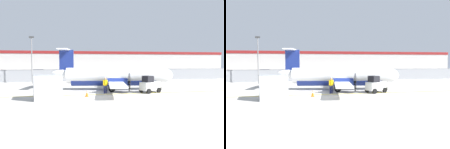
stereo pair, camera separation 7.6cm
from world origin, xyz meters
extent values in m
plane|color=#BCB7AD|center=(0.00, 0.00, 0.00)|extent=(140.00, 140.00, 0.00)
cube|color=yellow|center=(0.00, 2.00, 0.00)|extent=(84.00, 0.20, 0.01)
cube|color=gray|center=(0.00, 18.00, 1.00)|extent=(98.00, 0.04, 2.00)
cylinder|color=slate|center=(0.00, 18.00, 2.05)|extent=(98.00, 0.10, 0.10)
cube|color=#38383A|center=(0.00, 29.50, 0.06)|extent=(98.00, 17.00, 0.12)
cube|color=#BCB7B2|center=(0.00, 48.00, 3.25)|extent=(91.00, 8.00, 6.50)
cube|color=maroon|center=(0.00, 44.00, 6.10)|extent=(91.00, 0.20, 0.80)
cylinder|color=white|center=(1.00, 5.55, 1.75)|extent=(11.53, 3.61, 1.90)
ellipsoid|color=white|center=(6.92, 4.64, 1.75)|extent=(2.87, 2.18, 1.80)
ellipsoid|color=white|center=(-4.91, 6.45, 1.95)|extent=(3.33, 1.52, 1.05)
cylinder|color=navy|center=(1.00, 5.55, 1.23)|extent=(10.32, 3.02, 1.48)
cube|color=white|center=(1.10, 5.53, 1.18)|extent=(4.01, 16.06, 0.18)
cylinder|color=navy|center=(1.69, 8.07, 1.18)|extent=(2.31, 1.22, 0.90)
cone|color=black|center=(2.83, 7.90, 1.18)|extent=(0.51, 0.50, 0.44)
cylinder|color=#262626|center=(2.98, 7.87, 1.18)|extent=(0.36, 2.08, 2.10)
cylinder|color=navy|center=(0.91, 2.93, 1.18)|extent=(2.31, 1.22, 0.90)
cone|color=black|center=(2.04, 2.76, 1.18)|extent=(0.51, 0.50, 0.44)
cylinder|color=#262626|center=(2.19, 2.73, 1.18)|extent=(0.36, 2.08, 2.10)
cube|color=navy|center=(-4.62, 6.41, 3.30)|extent=(1.71, 0.44, 3.10)
cube|color=white|center=(-4.76, 6.43, 4.85)|extent=(1.82, 4.91, 0.14)
cylinder|color=#59595B|center=(4.97, 4.94, 0.79)|extent=(0.16, 0.16, 0.97)
cylinder|color=black|center=(4.97, 4.94, 0.30)|extent=(0.63, 0.31, 0.60)
cylinder|color=#59595B|center=(1.04, 7.78, 0.83)|extent=(0.16, 0.16, 0.90)
cylinder|color=black|center=(1.04, 7.78, 0.38)|extent=(0.78, 0.33, 0.76)
cylinder|color=#59595B|center=(0.37, 3.41, 0.83)|extent=(0.16, 0.16, 0.90)
cylinder|color=black|center=(0.37, 3.41, 0.38)|extent=(0.78, 0.33, 0.76)
cube|color=silver|center=(4.48, 2.32, 0.73)|extent=(2.46, 1.88, 0.90)
cube|color=black|center=(4.16, 2.19, 1.53)|extent=(1.22, 1.27, 0.70)
cube|color=black|center=(5.54, 2.78, 0.43)|extent=(0.58, 1.07, 0.30)
cylinder|color=black|center=(4.94, 3.17, 0.28)|extent=(0.59, 0.39, 0.56)
cylinder|color=black|center=(5.41, 2.07, 0.28)|extent=(0.59, 0.39, 0.56)
cylinder|color=black|center=(3.56, 2.58, 0.28)|extent=(0.59, 0.39, 0.56)
cylinder|color=black|center=(4.03, 1.48, 0.28)|extent=(0.59, 0.39, 0.56)
cylinder|color=#191E4C|center=(-0.41, 2.62, 0.42)|extent=(0.19, 0.19, 0.85)
cylinder|color=#191E4C|center=(-0.61, 2.57, 0.42)|extent=(0.19, 0.19, 0.85)
cylinder|color=yellow|center=(-0.51, 2.59, 1.15)|extent=(0.41, 0.41, 0.60)
cylinder|color=yellow|center=(-0.30, 2.64, 1.18)|extent=(0.12, 0.12, 0.55)
cylinder|color=yellow|center=(-0.72, 2.54, 1.18)|extent=(0.12, 0.12, 0.55)
sphere|color=tan|center=(-0.51, 2.59, 1.59)|extent=(0.22, 0.22, 0.22)
cube|color=#B7BCC1|center=(-6.25, -0.08, 1.10)|extent=(2.69, 2.36, 2.20)
cube|color=#333338|center=(-6.25, -0.08, 1.10)|extent=(2.42, 0.47, 2.20)
cube|color=orange|center=(-2.63, 0.81, 0.02)|extent=(0.36, 0.36, 0.04)
cone|color=orange|center=(-2.63, 0.81, 0.34)|extent=(0.28, 0.28, 0.60)
cylinder|color=white|center=(-2.63, 0.81, 0.42)|extent=(0.17, 0.17, 0.08)
cube|color=orange|center=(1.30, 8.47, 0.02)|extent=(0.36, 0.36, 0.04)
cone|color=orange|center=(1.30, 8.47, 0.34)|extent=(0.28, 0.28, 0.60)
cylinder|color=white|center=(1.30, 8.47, 0.42)|extent=(0.17, 0.17, 0.08)
cube|color=gray|center=(-15.74, 27.82, 0.74)|extent=(4.22, 1.75, 0.80)
cube|color=#262D38|center=(-15.89, 27.82, 1.42)|extent=(2.22, 1.59, 0.56)
cylinder|color=black|center=(-14.35, 28.74, 0.42)|extent=(0.60, 0.21, 0.60)
cylinder|color=black|center=(-14.33, 26.94, 0.42)|extent=(0.60, 0.21, 0.60)
cylinder|color=black|center=(-17.15, 28.70, 0.42)|extent=(0.60, 0.21, 0.60)
cylinder|color=black|center=(-17.13, 26.91, 0.42)|extent=(0.60, 0.21, 0.60)
cube|color=#B28C19|center=(-11.12, 32.02, 0.74)|extent=(4.27, 1.87, 0.80)
cube|color=#262D38|center=(-11.27, 32.01, 1.42)|extent=(2.26, 1.65, 0.56)
cylinder|color=black|center=(-9.76, 32.98, 0.42)|extent=(0.61, 0.22, 0.60)
cylinder|color=black|center=(-9.69, 31.18, 0.42)|extent=(0.61, 0.22, 0.60)
cylinder|color=black|center=(-12.56, 32.86, 0.42)|extent=(0.61, 0.22, 0.60)
cylinder|color=black|center=(-12.48, 31.06, 0.42)|extent=(0.61, 0.22, 0.60)
cube|color=gray|center=(-6.92, 24.37, 0.74)|extent=(4.36, 2.15, 0.80)
cube|color=#262D38|center=(-6.77, 24.38, 1.42)|extent=(2.36, 1.79, 0.56)
cylinder|color=black|center=(-8.21, 23.32, 0.42)|extent=(0.62, 0.26, 0.60)
cylinder|color=black|center=(-8.41, 25.11, 0.42)|extent=(0.62, 0.26, 0.60)
cylinder|color=black|center=(-5.43, 23.63, 0.42)|extent=(0.62, 0.26, 0.60)
cylinder|color=black|center=(-5.62, 25.42, 0.42)|extent=(0.62, 0.26, 0.60)
cube|color=red|center=(-1.51, 29.15, 0.74)|extent=(4.39, 2.24, 0.80)
cube|color=#262D38|center=(-1.66, 29.17, 1.42)|extent=(2.39, 1.84, 0.56)
cylinder|color=black|center=(0.00, 29.86, 0.42)|extent=(0.62, 0.28, 0.60)
cylinder|color=black|center=(-0.24, 28.08, 0.42)|extent=(0.62, 0.28, 0.60)
cylinder|color=black|center=(-2.78, 30.23, 0.42)|extent=(0.62, 0.28, 0.60)
cylinder|color=black|center=(-3.02, 28.45, 0.42)|extent=(0.62, 0.28, 0.60)
cube|color=#19662D|center=(1.10, 33.31, 0.74)|extent=(4.26, 1.85, 0.80)
cube|color=#262D38|center=(0.95, 33.30, 1.42)|extent=(2.25, 1.64, 0.56)
cylinder|color=black|center=(2.47, 34.26, 0.42)|extent=(0.61, 0.22, 0.60)
cylinder|color=black|center=(2.53, 32.46, 0.42)|extent=(0.61, 0.22, 0.60)
cylinder|color=black|center=(-0.33, 34.16, 0.42)|extent=(0.61, 0.22, 0.60)
cylinder|color=black|center=(-0.27, 32.36, 0.42)|extent=(0.61, 0.22, 0.60)
cube|color=slate|center=(5.94, 30.50, 0.74)|extent=(4.39, 2.25, 0.80)
cube|color=#262D38|center=(6.08, 30.48, 1.42)|extent=(2.39, 1.84, 0.56)
cylinder|color=black|center=(4.43, 29.80, 0.42)|extent=(0.62, 0.28, 0.60)
cylinder|color=black|center=(4.67, 31.58, 0.42)|extent=(0.62, 0.28, 0.60)
cylinder|color=black|center=(7.20, 29.42, 0.42)|extent=(0.62, 0.28, 0.60)
cylinder|color=black|center=(7.44, 31.21, 0.42)|extent=(0.62, 0.28, 0.60)
cube|color=slate|center=(10.02, 32.66, 0.74)|extent=(4.26, 1.86, 0.80)
cube|color=#262D38|center=(10.17, 32.66, 1.42)|extent=(2.26, 1.65, 0.56)
cylinder|color=black|center=(8.66, 31.70, 0.42)|extent=(0.61, 0.22, 0.60)
cylinder|color=black|center=(8.59, 33.50, 0.42)|extent=(0.61, 0.22, 0.60)
cylinder|color=black|center=(11.46, 31.81, 0.42)|extent=(0.61, 0.22, 0.60)
cylinder|color=black|center=(11.39, 33.61, 0.42)|extent=(0.61, 0.22, 0.60)
cube|color=navy|center=(15.00, 29.88, 0.74)|extent=(4.25, 1.82, 0.80)
cube|color=#262D38|center=(15.15, 29.89, 1.42)|extent=(2.25, 1.62, 0.56)
cylinder|color=black|center=(13.63, 28.94, 0.42)|extent=(0.61, 0.22, 0.60)
cylinder|color=black|center=(13.57, 30.74, 0.42)|extent=(0.61, 0.22, 0.60)
cylinder|color=black|center=(16.43, 29.02, 0.42)|extent=(0.61, 0.22, 0.60)
cylinder|color=black|center=(16.37, 30.82, 0.42)|extent=(0.61, 0.22, 0.60)
cylinder|color=slate|center=(-9.91, 14.71, 3.50)|extent=(0.16, 0.16, 7.00)
cube|color=#333333|center=(-9.91, 14.71, 7.15)|extent=(0.70, 0.30, 0.24)
camera|label=1|loc=(-4.30, -20.48, 3.44)|focal=35.00mm
camera|label=2|loc=(-4.23, -20.50, 3.44)|focal=35.00mm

